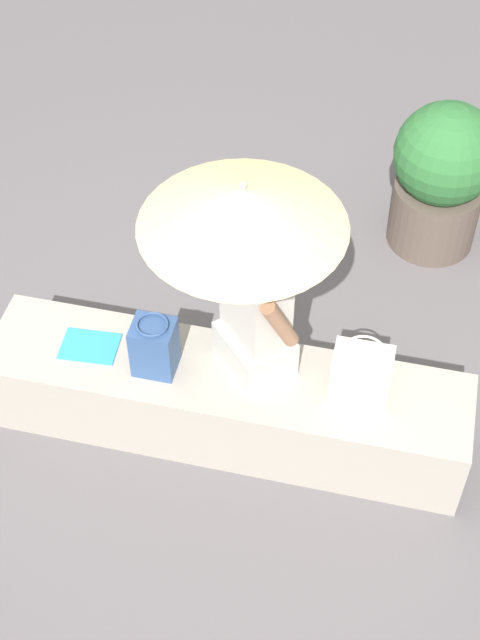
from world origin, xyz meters
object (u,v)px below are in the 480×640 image
(person_seated, at_px, (256,310))
(parasol, at_px, (243,207))
(magazine, at_px, (90,346))
(tote_bag_canvas, at_px, (154,346))
(handbag_black, at_px, (362,372))
(planter_near, at_px, (442,175))

(person_seated, height_order, parasol, parasol)
(magazine, bearing_deg, tote_bag_canvas, -11.22)
(parasol, relative_size, magazine, 3.87)
(parasol, bearing_deg, tote_bag_canvas, -156.33)
(person_seated, relative_size, parasol, 0.83)
(parasol, xyz_separation_m, tote_bag_canvas, (-0.39, -0.17, -0.80))
(tote_bag_canvas, height_order, magazine, tote_bag_canvas)
(parasol, distance_m, tote_bag_canvas, 0.91)
(parasol, xyz_separation_m, magazine, (-0.75, -0.13, -0.95))
(handbag_black, bearing_deg, planter_near, 81.30)
(tote_bag_canvas, relative_size, magazine, 1.13)
(handbag_black, xyz_separation_m, tote_bag_canvas, (-0.98, -0.08, 0.01))
(person_seated, distance_m, parasol, 0.57)
(tote_bag_canvas, distance_m, magazine, 0.39)
(handbag_black, relative_size, tote_bag_canvas, 0.90)
(person_seated, distance_m, tote_bag_canvas, 0.53)
(parasol, relative_size, handbag_black, 3.81)
(person_seated, relative_size, magazine, 3.21)
(person_seated, xyz_separation_m, magazine, (-0.82, -0.08, -0.38))
(person_seated, height_order, planter_near, person_seated)
(handbag_black, relative_size, magazine, 1.02)
(person_seated, xyz_separation_m, handbag_black, (0.52, -0.05, -0.25))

